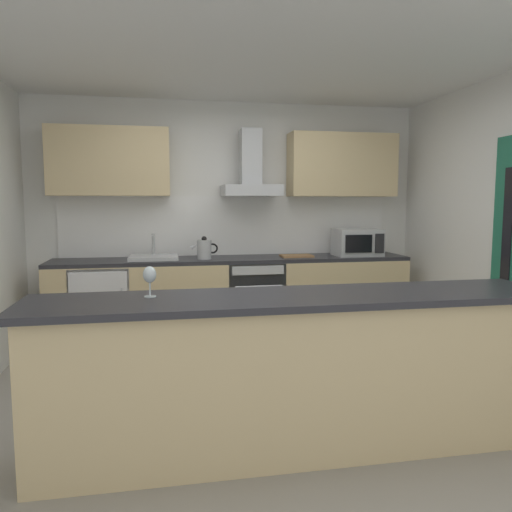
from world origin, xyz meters
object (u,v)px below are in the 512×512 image
(range_hood, at_px, (251,175))
(chopping_board, at_px, (297,256))
(wine_glass, at_px, (150,276))
(refrigerator, at_px, (102,307))
(microwave, at_px, (357,242))
(oven, at_px, (253,298))
(kettle, at_px, (204,249))
(sink, at_px, (153,257))

(range_hood, bearing_deg, chopping_board, -17.76)
(wine_glass, bearing_deg, refrigerator, 103.05)
(refrigerator, xyz_separation_m, microwave, (2.76, -0.03, 0.62))
(oven, bearing_deg, refrigerator, -179.90)
(oven, xyz_separation_m, microwave, (1.18, -0.03, 0.59))
(microwave, xyz_separation_m, range_hood, (-1.18, 0.16, 0.74))
(wine_glass, bearing_deg, chopping_board, 56.78)
(oven, distance_m, kettle, 0.76)
(kettle, xyz_separation_m, chopping_board, (1.01, 0.01, -0.09))
(range_hood, bearing_deg, kettle, -162.79)
(range_hood, bearing_deg, refrigerator, -175.21)
(oven, bearing_deg, chopping_board, -2.84)
(oven, bearing_deg, wine_glass, -113.92)
(microwave, distance_m, kettle, 1.71)
(wine_glass, relative_size, chopping_board, 0.52)
(microwave, relative_size, chopping_board, 1.47)
(range_hood, bearing_deg, sink, -173.58)
(microwave, xyz_separation_m, chopping_board, (-0.70, 0.00, -0.14))
(microwave, xyz_separation_m, kettle, (-1.70, -0.01, -0.04))
(sink, distance_m, range_hood, 1.36)
(refrigerator, relative_size, kettle, 2.94)
(sink, height_order, wine_glass, sink)
(sink, relative_size, wine_glass, 2.81)
(refrigerator, relative_size, range_hood, 1.18)
(oven, bearing_deg, kettle, -176.34)
(microwave, xyz_separation_m, sink, (-2.23, 0.04, -0.12))
(oven, distance_m, wine_glass, 2.63)
(sink, height_order, range_hood, range_hood)
(oven, xyz_separation_m, sink, (-1.05, 0.01, 0.47))
(sink, height_order, kettle, sink)
(wine_glass, bearing_deg, sink, 90.39)
(microwave, bearing_deg, oven, 178.64)
(microwave, height_order, range_hood, range_hood)
(kettle, distance_m, range_hood, 0.96)
(refrigerator, bearing_deg, oven, 0.10)
(oven, relative_size, wine_glass, 4.50)
(sink, xyz_separation_m, chopping_board, (1.53, -0.03, -0.02))
(refrigerator, bearing_deg, chopping_board, -0.58)
(kettle, relative_size, range_hood, 0.40)
(oven, distance_m, range_hood, 1.33)
(oven, relative_size, sink, 1.60)
(range_hood, bearing_deg, wine_glass, -112.79)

